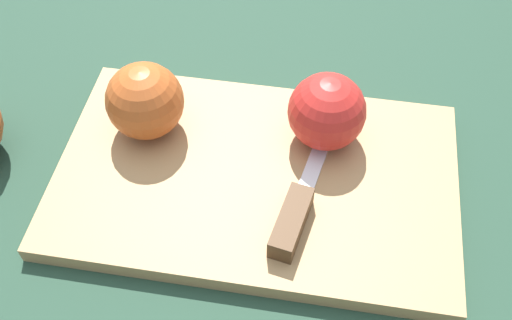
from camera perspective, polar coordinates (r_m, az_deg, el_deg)
name	(u,v)px	position (r m, az deg, el deg)	size (l,w,h in m)	color
ground_plane	(256,183)	(0.61, 0.00, -2.25)	(4.00, 4.00, 0.00)	#1E3828
cutting_board	(256,178)	(0.60, 0.00, -1.73)	(0.43, 0.31, 0.02)	#A37A4C
apple_half_left	(145,101)	(0.61, -10.57, 5.55)	(0.08, 0.08, 0.08)	#AD4C1E
apple_half_right	(327,111)	(0.60, 6.77, 4.61)	(0.08, 0.08, 0.08)	red
knife	(295,213)	(0.55, 3.71, -5.10)	(0.08, 0.17, 0.02)	silver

